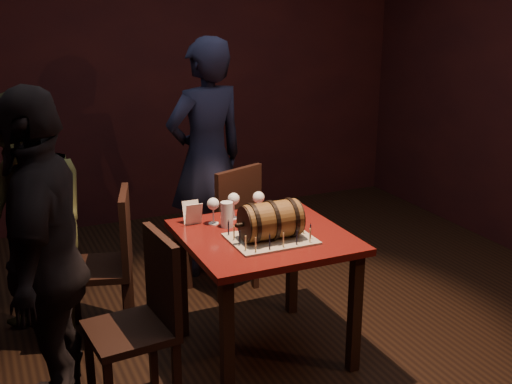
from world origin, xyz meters
The scene contains 16 objects.
room_shell centered at (0.00, 0.00, 1.40)m, with size 5.04×5.04×2.80m.
pub_table centered at (-0.05, -0.10, 0.64)m, with size 0.90×0.90×0.75m.
cake_board centered at (-0.05, -0.20, 0.76)m, with size 0.45×0.35×0.01m, color gray.
barrel_cake centered at (-0.05, -0.20, 0.86)m, with size 0.38×0.22×0.22m.
birthday_candles centered at (-0.05, -0.20, 0.80)m, with size 0.40×0.30×0.09m.
wine_glass_left centered at (-0.25, 0.16, 0.87)m, with size 0.07×0.07×0.16m.
wine_glass_mid centered at (-0.11, 0.20, 0.87)m, with size 0.07×0.07×0.16m.
wine_glass_right centered at (0.04, 0.17, 0.87)m, with size 0.07×0.07×0.16m.
pint_of_ale centered at (-0.20, 0.09, 0.82)m, with size 0.07×0.07×0.15m.
menu_card centered at (-0.36, 0.21, 0.81)m, with size 0.10×0.05×0.13m, color white, non-canonical shape.
chair_back centered at (0.07, 0.73, 0.52)m, with size 0.52×0.52×0.93m.
chair_left_rear centered at (-0.81, 0.45, 0.52)m, with size 0.49×0.49×0.93m.
chair_left_front centered at (-0.81, -0.34, 0.52)m, with size 0.43×0.43×0.93m.
person_back centered at (0.07, 1.15, 0.88)m, with size 0.64×0.42×1.76m, color black.
person_left_rear centered at (-1.24, 0.49, 0.78)m, with size 0.76×0.59×1.55m, color #3F4020.
person_left_front centered at (-1.24, -0.24, 0.84)m, with size 0.98×0.41×1.68m, color black.
Camera 1 is at (-1.47, -3.17, 2.05)m, focal length 45.00 mm.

